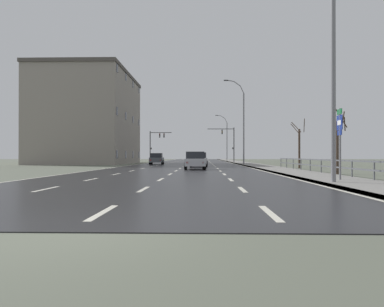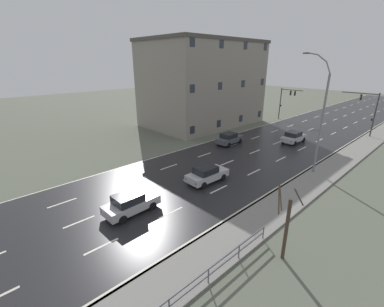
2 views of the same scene
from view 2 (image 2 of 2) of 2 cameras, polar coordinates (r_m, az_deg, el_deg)
ground_plane at (r=35.27m, az=16.21°, el=1.30°), size 160.00×160.00×0.12m
road_asphalt_strip at (r=45.68m, az=24.07°, el=4.59°), size 14.00×120.00×0.03m
sidewalk_right at (r=43.33m, az=34.23°, el=2.15°), size 3.00×120.00×0.12m
street_lamp_midground at (r=27.44m, az=26.46°, el=7.04°), size 2.76×0.24×11.41m
traffic_signal_right at (r=45.87m, az=34.53°, el=8.26°), size 4.95×0.36×6.43m
traffic_signal_left at (r=52.33m, az=19.96°, el=11.34°), size 4.17×0.36×5.89m
car_far_right at (r=23.96m, az=3.31°, el=-4.51°), size 1.95×4.16×1.57m
car_distant at (r=35.17m, az=8.26°, el=3.32°), size 1.97×4.17×1.57m
car_far_left at (r=38.13m, az=21.54°, el=3.42°), size 1.89×4.13×1.57m
car_mid_centre at (r=19.83m, az=-13.39°, el=-10.58°), size 1.93×4.15×1.57m
brick_building at (r=46.20m, az=2.46°, el=15.23°), size 12.86×19.84×13.96m
bare_tree_mid at (r=15.48m, az=20.08°, el=-14.78°), size 1.41×1.26×4.79m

